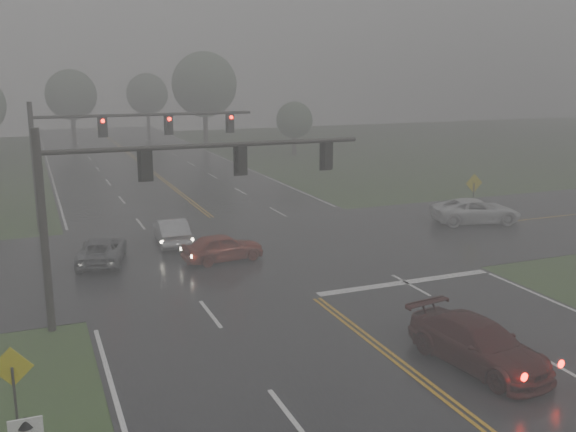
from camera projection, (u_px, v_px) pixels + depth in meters
name	position (u px, v px, depth m)	size (l,w,h in m)	color
main_road	(266.00, 260.00, 31.70)	(18.00, 160.00, 0.02)	black
cross_street	(253.00, 250.00, 33.51)	(120.00, 14.00, 0.02)	black
stop_bar	(406.00, 283.00, 28.30)	(8.50, 0.50, 0.01)	silver
sedan_maroon	(477.00, 366.00, 20.36)	(2.06, 5.06, 1.47)	#360A09
sedan_red	(223.00, 261.00, 31.55)	(1.61, 4.00, 1.36)	maroon
sedan_silver	(172.00, 244.00, 34.58)	(1.51, 4.34, 1.43)	#A3A5AB
car_grey	(103.00, 263.00, 31.22)	(2.05, 4.44, 1.23)	#4F5156
pickup_white	(475.00, 223.00, 39.39)	(2.46, 5.34, 1.48)	silver
signal_gantry_near	(149.00, 185.00, 23.40)	(12.29, 0.32, 7.28)	black
signal_gantry_far	(106.00, 139.00, 37.66)	(13.13, 0.38, 7.45)	black
sign_diamond_west	(13.00, 378.00, 15.90)	(1.03, 0.29, 2.53)	black
sign_diamond_east	(474.00, 189.00, 39.97)	(1.21, 0.11, 2.90)	black
tree_ne_a	(204.00, 85.00, 76.45)	(7.76, 7.76, 11.39)	#2E241E
tree_n_mid	(71.00, 95.00, 80.88)	(6.35, 6.35, 9.33)	#2E241E
tree_e_near	(294.00, 120.00, 70.04)	(3.99, 3.99, 5.86)	#2E241E
tree_n_far	(147.00, 94.00, 93.14)	(5.98, 5.98, 8.79)	#2E241E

